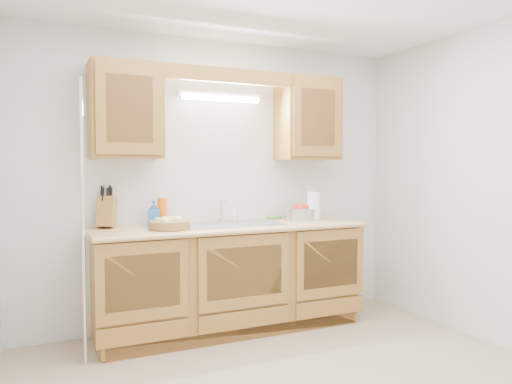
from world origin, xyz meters
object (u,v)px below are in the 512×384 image
fruit_basket (170,224)px  apple_bowl (300,213)px  knife_block (107,212)px  paper_towel (314,206)px

fruit_basket → apple_bowl: size_ratio=1.12×
knife_block → paper_towel: size_ratio=1.17×
fruit_basket → knife_block: size_ratio=1.07×
knife_block → paper_towel: bearing=17.0°
fruit_basket → paper_towel: 1.38m
knife_block → fruit_basket: bearing=-11.7°
paper_towel → apple_bowl: 0.14m
fruit_basket → apple_bowl: apple_bowl is taller
paper_towel → apple_bowl: bearing=162.0°
fruit_basket → apple_bowl: 1.26m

